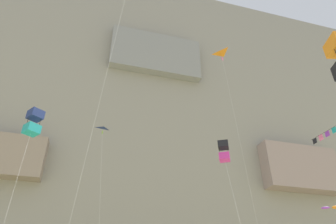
{
  "coord_description": "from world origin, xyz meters",
  "views": [
    {
      "loc": [
        -9.32,
        3.25,
        2.44
      ],
      "look_at": [
        -2.72,
        27.0,
        17.58
      ],
      "focal_mm": 32.64,
      "sensor_mm": 36.0,
      "label": 1
    }
  ],
  "objects_px": {
    "kite_delta_high_left": "(103,137)",
    "kite_box_upper_mid": "(224,151)",
    "kite_delta_far_right": "(225,64)",
    "kite_banner_upper_left": "(334,142)",
    "kite_box_mid_right": "(34,122)"
  },
  "relations": [
    {
      "from": "kite_box_mid_right",
      "to": "kite_delta_far_right",
      "type": "height_order",
      "value": "kite_delta_far_right"
    },
    {
      "from": "kite_banner_upper_left",
      "to": "kite_delta_far_right",
      "type": "bearing_deg",
      "value": 107.32
    },
    {
      "from": "kite_box_mid_right",
      "to": "kite_box_upper_mid",
      "type": "distance_m",
      "value": 17.1
    },
    {
      "from": "kite_banner_upper_left",
      "to": "kite_box_mid_right",
      "type": "height_order",
      "value": "kite_box_mid_right"
    },
    {
      "from": "kite_delta_far_right",
      "to": "kite_box_mid_right",
      "type": "bearing_deg",
      "value": -171.42
    },
    {
      "from": "kite_delta_high_left",
      "to": "kite_box_mid_right",
      "type": "distance_m",
      "value": 7.7
    },
    {
      "from": "kite_banner_upper_left",
      "to": "kite_box_mid_right",
      "type": "relative_size",
      "value": 0.88
    },
    {
      "from": "kite_box_mid_right",
      "to": "kite_delta_far_right",
      "type": "xyz_separation_m",
      "value": [
        19.82,
        2.99,
        13.26
      ]
    },
    {
      "from": "kite_delta_far_right",
      "to": "kite_banner_upper_left",
      "type": "bearing_deg",
      "value": -72.68
    },
    {
      "from": "kite_delta_far_right",
      "to": "kite_delta_high_left",
      "type": "bearing_deg",
      "value": 173.13
    },
    {
      "from": "kite_delta_high_left",
      "to": "kite_box_upper_mid",
      "type": "distance_m",
      "value": 12.19
    },
    {
      "from": "kite_banner_upper_left",
      "to": "kite_delta_far_right",
      "type": "relative_size",
      "value": 0.48
    },
    {
      "from": "kite_delta_high_left",
      "to": "kite_box_upper_mid",
      "type": "xyz_separation_m",
      "value": [
        11.21,
        -4.29,
        -2.1
      ]
    },
    {
      "from": "kite_delta_high_left",
      "to": "kite_delta_far_right",
      "type": "xyz_separation_m",
      "value": [
        13.94,
        -1.68,
        11.53
      ]
    },
    {
      "from": "kite_delta_high_left",
      "to": "kite_banner_upper_left",
      "type": "relative_size",
      "value": 1.25
    }
  ]
}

